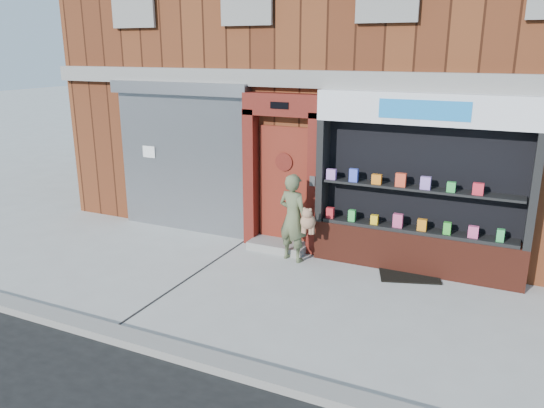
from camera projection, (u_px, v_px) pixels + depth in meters
The scene contains 8 objects.
ground at pixel (277, 293), 8.26m from camera, with size 80.00×80.00×0.00m, color #9E9E99.
curb at pixel (202, 359), 6.38m from camera, with size 60.00×0.30×0.12m, color gray.
building at pixel (385, 33), 12.33m from camera, with size 12.00×8.16×8.00m.
shutter_bay at pixel (182, 149), 10.68m from camera, with size 3.10×0.30×3.04m.
red_door_bay at pixel (282, 173), 9.77m from camera, with size 1.52×0.58×2.90m.
pharmacy_bay at pixel (419, 193), 8.73m from camera, with size 3.50×0.41×3.00m.
woman at pixel (294, 218), 9.32m from camera, with size 0.80×0.53×1.59m.
doormat at pixel (409, 275), 8.89m from camera, with size 0.97×0.68×0.02m, color black.
Camera 1 is at (3.15, -6.85, 3.65)m, focal length 35.00 mm.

